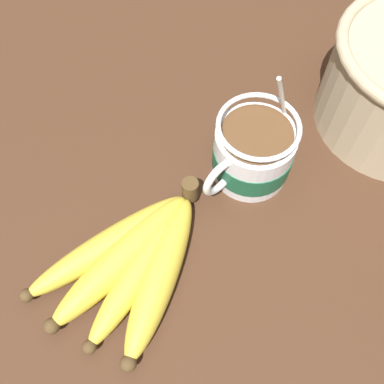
% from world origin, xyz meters
% --- Properties ---
extents(table, '(1.11, 1.11, 0.03)m').
position_xyz_m(table, '(0.00, 0.00, 0.01)').
color(table, '#422819').
rests_on(table, ground).
extents(coffee_mug, '(0.16, 0.10, 0.15)m').
position_xyz_m(coffee_mug, '(-0.06, 0.02, 0.07)').
color(coffee_mug, silver).
rests_on(coffee_mug, table).
extents(banana_bunch, '(0.23, 0.16, 0.04)m').
position_xyz_m(banana_bunch, '(0.13, 0.02, 0.05)').
color(banana_bunch, '#4C381E').
rests_on(banana_bunch, table).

